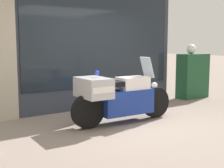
{
  "coord_description": "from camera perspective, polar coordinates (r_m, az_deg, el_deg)",
  "views": [
    {
      "loc": [
        -3.87,
        -4.79,
        1.64
      ],
      "look_at": [
        -0.04,
        0.74,
        0.74
      ],
      "focal_mm": 50.0,
      "sensor_mm": 36.0,
      "label": 1
    }
  ],
  "objects": [
    {
      "name": "utility_cabinet",
      "position": [
        9.56,
        14.54,
        1.43
      ],
      "size": [
        0.97,
        0.44,
        1.31
      ],
      "primitive_type": "cube",
      "color": "#1E4C2D",
      "rests_on": "ground"
    },
    {
      "name": "ground_plane",
      "position": [
        6.37,
        4.1,
        -7.34
      ],
      "size": [
        60.0,
        60.0,
        0.0
      ],
      "primitive_type": "plane",
      "color": "gray"
    },
    {
      "name": "white_helmet",
      "position": [
        9.5,
        14.28,
        6.22
      ],
      "size": [
        0.29,
        0.29,
        0.29
      ],
      "primitive_type": "sphere",
      "color": "white",
      "rests_on": "utility_cabinet"
    },
    {
      "name": "shop_building",
      "position": [
        7.64,
        -7.71,
        11.0
      ],
      "size": [
        5.34,
        0.55,
        4.19
      ],
      "color": "#333842",
      "rests_on": "ground"
    },
    {
      "name": "window_display",
      "position": [
        8.12,
        -2.83,
        -0.65
      ],
      "size": [
        3.99,
        0.3,
        2.01
      ],
      "color": "slate",
      "rests_on": "ground"
    },
    {
      "name": "paramedic_motorcycle",
      "position": [
        6.3,
        1.02,
        -2.2
      ],
      "size": [
        2.35,
        0.8,
        1.34
      ],
      "rotation": [
        0.0,
        0.0,
        -0.04
      ],
      "color": "black",
      "rests_on": "ground"
    }
  ]
}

